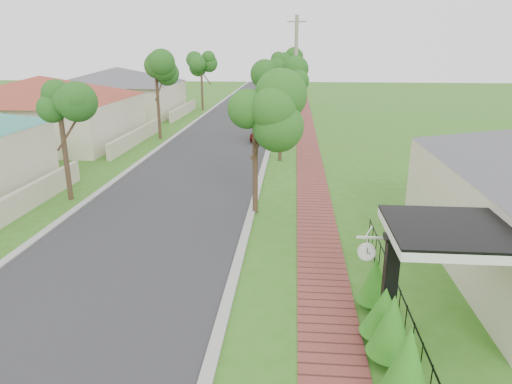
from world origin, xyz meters
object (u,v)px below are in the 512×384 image
at_px(parked_car_red, 265,131).
at_px(station_clock, 367,251).
at_px(parked_car_white, 275,102).
at_px(near_tree, 255,113).
at_px(utility_pole, 295,83).
at_px(porch_post, 389,292).

distance_m(parked_car_red, station_clock, 23.31).
bearing_deg(parked_car_white, parked_car_red, -101.55).
distance_m(parked_car_white, near_tree, 33.13).
xyz_separation_m(near_tree, utility_pole, (1.50, 12.66, 0.17)).
relative_size(near_tree, station_clock, 7.23).
bearing_deg(station_clock, parked_car_white, 95.46).
height_order(porch_post, parked_car_red, porch_post).
bearing_deg(parked_car_white, station_clock, -96.18).
bearing_deg(near_tree, porch_post, -64.89).
bearing_deg(near_tree, station_clock, -66.80).
bearing_deg(parked_car_red, utility_pole, -42.23).
bearing_deg(porch_post, parked_car_red, 100.53).
bearing_deg(near_tree, utility_pole, 83.24).
relative_size(porch_post, parked_car_red, 0.66).
distance_m(parked_car_white, utility_pole, 20.70).
relative_size(porch_post, near_tree, 0.49).
bearing_deg(near_tree, parked_car_white, 91.08).
height_order(utility_pole, station_clock, utility_pole).
relative_size(parked_car_red, parked_car_white, 0.88).
distance_m(parked_car_red, parked_car_white, 17.60).
relative_size(porch_post, station_clock, 3.57).
bearing_deg(parked_car_white, utility_pole, -95.68).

